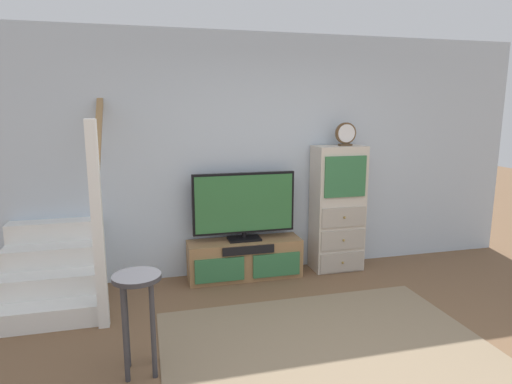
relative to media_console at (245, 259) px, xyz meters
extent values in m
cube|color=silver|center=(0.30, 0.27, 1.13)|extent=(6.40, 0.12, 2.70)
cube|color=#847056|center=(0.30, -1.59, -0.21)|extent=(2.60, 1.80, 0.01)
cube|color=#997047|center=(0.00, 0.01, 0.00)|extent=(1.27, 0.36, 0.43)
cube|color=#337042|center=(-0.32, -0.18, -0.03)|extent=(0.53, 0.02, 0.26)
cube|color=#337042|center=(0.32, -0.18, -0.03)|extent=(0.53, 0.02, 0.26)
cube|color=black|center=(0.00, -0.18, 0.16)|extent=(0.57, 0.02, 0.09)
cube|color=black|center=(0.00, 0.03, 0.23)|extent=(0.36, 0.22, 0.02)
cylinder|color=black|center=(0.00, 0.03, 0.27)|extent=(0.05, 0.05, 0.06)
cube|color=black|center=(0.00, 0.03, 0.64)|extent=(1.14, 0.05, 0.68)
cube|color=#2D6B38|center=(0.00, 0.00, 0.64)|extent=(1.09, 0.01, 0.63)
cube|color=beige|center=(1.12, 0.02, 0.51)|extent=(0.58, 0.34, 1.46)
cube|color=#ADA497|center=(1.12, -0.16, -0.08)|extent=(0.53, 0.02, 0.23)
sphere|color=olive|center=(1.12, -0.18, -0.08)|extent=(0.03, 0.03, 0.03)
cube|color=#ADA497|center=(1.12, -0.16, 0.19)|extent=(0.53, 0.02, 0.23)
sphere|color=olive|center=(1.12, -0.18, 0.19)|extent=(0.03, 0.03, 0.03)
cube|color=#ADA497|center=(1.12, -0.16, 0.45)|extent=(0.53, 0.02, 0.23)
sphere|color=olive|center=(1.12, -0.18, 0.45)|extent=(0.03, 0.03, 0.03)
cube|color=#337042|center=(1.12, -0.16, 0.92)|extent=(0.49, 0.02, 0.46)
cube|color=#4C3823|center=(1.18, 0.00, 1.26)|extent=(0.14, 0.08, 0.02)
cylinder|color=brown|center=(1.18, 0.00, 1.39)|extent=(0.24, 0.04, 0.24)
cylinder|color=silver|center=(1.18, -0.03, 1.39)|extent=(0.20, 0.01, 0.20)
cube|color=white|center=(-1.95, -0.66, -0.12)|extent=(0.90, 0.26, 0.19)
cube|color=white|center=(-1.95, -0.40, -0.03)|extent=(0.90, 0.26, 0.38)
cube|color=white|center=(-1.95, -0.14, 0.07)|extent=(0.90, 0.26, 0.57)
cube|color=white|center=(-1.95, 0.12, 0.16)|extent=(0.90, 0.26, 0.76)
cube|color=white|center=(-1.95, 0.38, 0.26)|extent=(0.90, 0.26, 0.95)
cube|color=white|center=(-1.45, -0.79, 0.68)|extent=(0.09, 0.09, 1.80)
cube|color=#9E7547|center=(-1.45, -0.14, 1.48)|extent=(0.06, 1.33, 0.99)
cylinder|color=#333338|center=(-1.23, -1.66, 0.14)|extent=(0.04, 0.04, 0.71)
cylinder|color=#333338|center=(-1.04, -1.66, 0.14)|extent=(0.04, 0.04, 0.71)
cylinder|color=#333338|center=(-1.23, -1.47, 0.14)|extent=(0.04, 0.04, 0.71)
cylinder|color=#333338|center=(-1.04, -1.47, 0.14)|extent=(0.04, 0.04, 0.71)
cylinder|color=#333338|center=(-1.13, -1.57, 0.51)|extent=(0.34, 0.34, 0.03)
camera|label=1|loc=(-1.04, -4.55, 1.67)|focal=30.56mm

